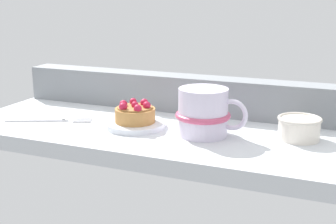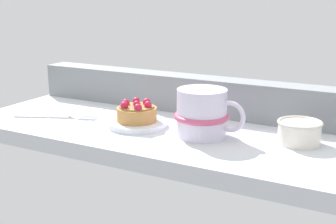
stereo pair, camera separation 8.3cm
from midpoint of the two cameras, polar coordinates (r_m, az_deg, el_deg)
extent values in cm
cube|color=silver|center=(87.32, -3.94, -2.75)|extent=(75.65, 31.82, 2.93)
cube|color=gray|center=(97.30, -0.65, 2.36)|extent=(74.14, 5.96, 7.67)
cylinder|color=silver|center=(86.62, -6.89, -1.60)|extent=(11.50, 11.50, 1.05)
cylinder|color=silver|center=(86.70, -6.88, -1.76)|extent=(6.32, 6.32, 0.53)
cylinder|color=#B77F42|center=(86.12, -6.93, -0.42)|extent=(7.62, 7.62, 2.65)
cylinder|color=olive|center=(85.74, -6.96, 0.53)|extent=(6.71, 6.71, 0.30)
sphere|color=#B71938|center=(85.62, -6.97, 0.86)|extent=(1.37, 1.37, 1.37)
sphere|color=#B71938|center=(84.77, -5.49, 0.79)|extent=(1.50, 1.50, 1.50)
sphere|color=#B71938|center=(87.17, -5.70, 1.17)|extent=(1.53, 1.53, 1.53)
sphere|color=#B71938|center=(88.07, -7.14, 1.28)|extent=(1.37, 1.37, 1.37)
sphere|color=#B71938|center=(86.74, -8.38, 0.98)|extent=(1.49, 1.49, 1.49)
sphere|color=#B71938|center=(84.23, -8.49, 0.64)|extent=(1.56, 1.56, 1.56)
sphere|color=#B71938|center=(83.01, -6.70, 0.40)|extent=(1.52, 1.52, 1.52)
cylinder|color=silver|center=(80.30, 1.50, -0.03)|extent=(8.85, 8.85, 8.58)
torus|color=#C64C70|center=(80.46, 1.50, -0.44)|extent=(9.92, 9.92, 1.03)
torus|color=silver|center=(78.66, 5.09, -0.40)|extent=(5.64, 0.83, 5.64)
cube|color=silver|center=(94.92, -18.85, -0.98)|extent=(11.27, 5.40, 0.60)
cube|color=silver|center=(93.27, -15.35, -0.98)|extent=(1.32, 0.99, 0.60)
cube|color=silver|center=(91.44, -13.38, -1.16)|extent=(3.31, 1.61, 0.60)
cube|color=silver|center=(92.13, -13.29, -1.03)|extent=(3.31, 1.61, 0.60)
cube|color=silver|center=(92.82, -13.20, -0.91)|extent=(3.31, 1.61, 0.60)
cube|color=silver|center=(93.51, -13.11, -0.79)|extent=(3.31, 1.61, 0.60)
cylinder|color=silver|center=(80.82, 13.41, -2.15)|extent=(7.14, 7.14, 3.68)
torus|color=beige|center=(80.31, 13.49, -0.89)|extent=(7.60, 7.60, 0.60)
camera|label=1|loc=(0.04, -92.86, -0.76)|focal=48.36mm
camera|label=2|loc=(0.04, 87.14, 0.76)|focal=48.36mm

